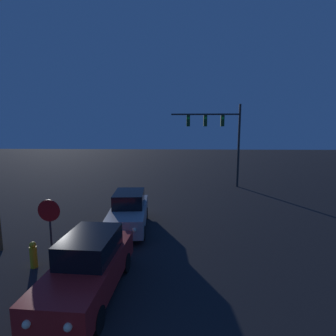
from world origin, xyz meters
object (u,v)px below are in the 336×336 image
at_px(car_near, 89,266).
at_px(fire_hydrant, 33,255).
at_px(stop_sign, 50,218).
at_px(traffic_signal_mast, 220,131).
at_px(car_far, 129,211).

xyz_separation_m(car_near, fire_hydrant, (-2.43, 1.38, -0.41)).
bearing_deg(stop_sign, traffic_signal_mast, 57.97).
bearing_deg(car_far, car_near, 83.39).
relative_size(car_far, stop_sign, 1.96).
bearing_deg(car_near, stop_sign, -39.81).
bearing_deg(car_near, car_far, -89.32).
distance_m(car_near, stop_sign, 2.87).
bearing_deg(car_far, traffic_signal_mast, -125.30).
relative_size(car_near, car_far, 1.00).
distance_m(traffic_signal_mast, stop_sign, 15.25).
bearing_deg(traffic_signal_mast, fire_hydrant, -122.30).
height_order(car_far, fire_hydrant, car_far).
bearing_deg(traffic_signal_mast, car_far, -121.04).
xyz_separation_m(car_near, car_far, (0.21, 5.10, 0.00)).
height_order(stop_sign, fire_hydrant, stop_sign).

